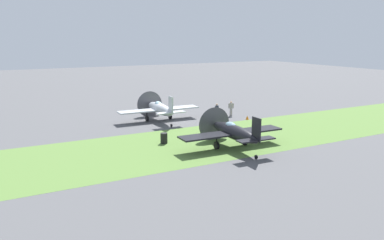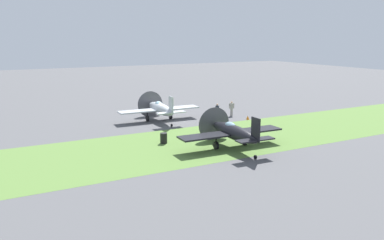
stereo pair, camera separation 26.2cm
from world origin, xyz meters
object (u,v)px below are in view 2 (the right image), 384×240
at_px(airplane_wingman, 233,132).
at_px(ground_crew_mechanic, 232,108).
at_px(fuel_drum, 164,138).
at_px(ground_crew_chief, 217,111).
at_px(runway_marker_cone, 248,118).
at_px(airplane_lead, 160,109).

bearing_deg(airplane_wingman, ground_crew_mechanic, 58.56).
relative_size(ground_crew_mechanic, fuel_drum, 1.92).
bearing_deg(fuel_drum, airplane_wingman, -42.43).
xyz_separation_m(airplane_wingman, ground_crew_chief, (4.90, 10.45, -0.46)).
bearing_deg(fuel_drum, runway_marker_cone, 20.75).
distance_m(airplane_lead, ground_crew_chief, 6.33).
bearing_deg(airplane_wingman, airplane_lead, 96.52).
height_order(airplane_lead, fuel_drum, airplane_lead).
bearing_deg(fuel_drum, airplane_lead, 68.70).
xyz_separation_m(ground_crew_chief, ground_crew_mechanic, (2.32, 0.64, 0.00)).
bearing_deg(runway_marker_cone, fuel_drum, -159.25).
xyz_separation_m(ground_crew_chief, fuel_drum, (-9.29, -6.45, -0.46)).
xyz_separation_m(airplane_lead, runway_marker_cone, (8.78, -3.92, -1.13)).
xyz_separation_m(ground_crew_chief, runway_marker_cone, (2.81, -1.86, -0.69)).
bearing_deg(runway_marker_cone, ground_crew_chief, 146.53).
height_order(ground_crew_mechanic, fuel_drum, ground_crew_mechanic).
xyz_separation_m(ground_crew_mechanic, runway_marker_cone, (0.49, -2.50, -0.69)).
bearing_deg(ground_crew_chief, airplane_wingman, 43.41).
height_order(airplane_lead, airplane_wingman, airplane_wingman).
height_order(airplane_wingman, runway_marker_cone, airplane_wingman).
bearing_deg(ground_crew_chief, runway_marker_cone, 125.06).
relative_size(airplane_lead, ground_crew_mechanic, 5.21).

